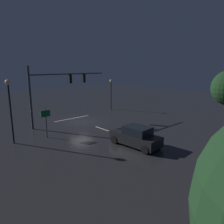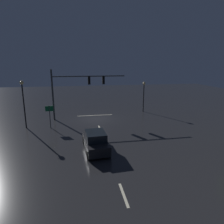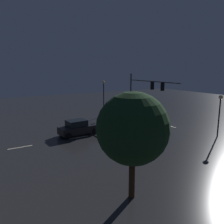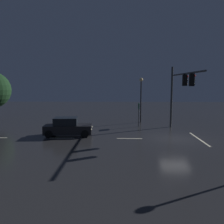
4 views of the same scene
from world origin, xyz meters
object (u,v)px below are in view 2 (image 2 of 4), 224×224
at_px(route_sign, 50,112).
at_px(street_lamp_right_kerb, 23,96).
at_px(car_approaching, 96,141).
at_px(traffic_signal_assembly, 77,85).
at_px(street_lamp_left_kerb, 144,91).

bearing_deg(route_sign, street_lamp_right_kerb, -10.18).
bearing_deg(car_approaching, route_sign, -56.55).
relative_size(traffic_signal_assembly, street_lamp_right_kerb, 1.76).
xyz_separation_m(car_approaching, route_sign, (4.59, -6.94, 1.11)).
relative_size(street_lamp_right_kerb, route_sign, 2.06).
bearing_deg(car_approaching, street_lamp_right_kerb, -45.24).
xyz_separation_m(street_lamp_right_kerb, route_sign, (-2.80, 0.50, -1.87)).
bearing_deg(car_approaching, street_lamp_left_kerb, -124.01).
height_order(street_lamp_left_kerb, street_lamp_right_kerb, street_lamp_right_kerb).
relative_size(traffic_signal_assembly, street_lamp_left_kerb, 2.10).
distance_m(street_lamp_left_kerb, route_sign, 14.44).
relative_size(traffic_signal_assembly, route_sign, 3.62).
relative_size(car_approaching, street_lamp_right_kerb, 0.82).
bearing_deg(route_sign, traffic_signal_assembly, -132.14).
distance_m(car_approaching, street_lamp_right_kerb, 10.90).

